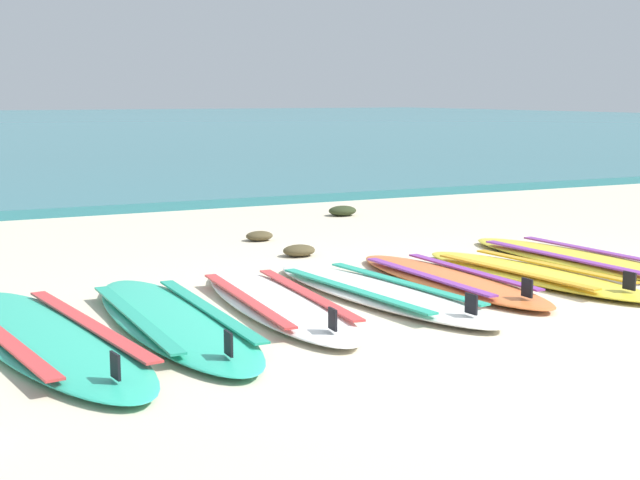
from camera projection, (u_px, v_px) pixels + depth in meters
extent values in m
plane|color=beige|center=(486.00, 308.00, 5.25)|extent=(80.00, 80.00, 0.00)
ellipsoid|color=#2DB793|center=(46.00, 337.00, 4.50)|extent=(0.92, 2.48, 0.07)
cube|color=#D13838|center=(0.00, 335.00, 4.38)|extent=(0.31, 1.69, 0.01)
cube|color=#D13838|center=(88.00, 323.00, 4.62)|extent=(0.31, 1.69, 0.01)
cube|color=black|center=(115.00, 366.00, 3.71)|extent=(0.02, 0.09, 0.11)
ellipsoid|color=#2DB793|center=(172.00, 320.00, 4.84)|extent=(0.58, 2.26, 0.07)
cube|color=teal|center=(134.00, 316.00, 4.75)|extent=(0.09, 1.58, 0.01)
cube|color=teal|center=(208.00, 308.00, 4.93)|extent=(0.09, 1.58, 0.01)
cube|color=black|center=(228.00, 344.00, 4.05)|extent=(0.01, 0.09, 0.11)
ellipsoid|color=white|center=(276.00, 302.00, 5.24)|extent=(0.65, 2.12, 0.07)
cube|color=#D13838|center=(246.00, 298.00, 5.16)|extent=(0.16, 1.46, 0.01)
cube|color=#D13838|center=(306.00, 293.00, 5.31)|extent=(0.16, 1.46, 0.01)
cube|color=black|center=(333.00, 319.00, 4.49)|extent=(0.02, 0.09, 0.11)
ellipsoid|color=silver|center=(379.00, 292.00, 5.51)|extent=(0.77, 2.15, 0.07)
cube|color=teal|center=(353.00, 290.00, 5.40)|extent=(0.25, 1.47, 0.01)
cube|color=teal|center=(403.00, 282.00, 5.60)|extent=(0.25, 1.47, 0.01)
cube|color=black|center=(471.00, 304.00, 4.81)|extent=(0.02, 0.09, 0.11)
ellipsoid|color=orange|center=(449.00, 279.00, 5.90)|extent=(0.54, 1.97, 0.07)
cube|color=purple|center=(426.00, 276.00, 5.81)|extent=(0.10, 1.37, 0.01)
cube|color=purple|center=(471.00, 271.00, 5.97)|extent=(0.10, 1.37, 0.01)
cube|color=black|center=(527.00, 288.00, 5.22)|extent=(0.01, 0.09, 0.11)
ellipsoid|color=yellow|center=(532.00, 274.00, 6.07)|extent=(0.73, 2.05, 0.07)
cube|color=gold|center=(513.00, 271.00, 5.97)|extent=(0.23, 1.40, 0.01)
cube|color=gold|center=(551.00, 265.00, 6.16)|extent=(0.23, 1.40, 0.01)
cube|color=black|center=(629.00, 281.00, 5.41)|extent=(0.02, 0.09, 0.11)
ellipsoid|color=yellow|center=(581.00, 260.00, 6.61)|extent=(0.70, 2.25, 0.07)
cube|color=purple|center=(561.00, 256.00, 6.50)|extent=(0.18, 1.55, 0.01)
cube|color=purple|center=(600.00, 252.00, 6.70)|extent=(0.18, 1.55, 0.01)
ellipsoid|color=#4C4228|center=(259.00, 236.00, 7.67)|extent=(0.24, 0.19, 0.08)
ellipsoid|color=#2D381E|center=(342.00, 211.00, 9.25)|extent=(0.29, 0.24, 0.10)
ellipsoid|color=#4C4228|center=(299.00, 251.00, 6.93)|extent=(0.26, 0.20, 0.09)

